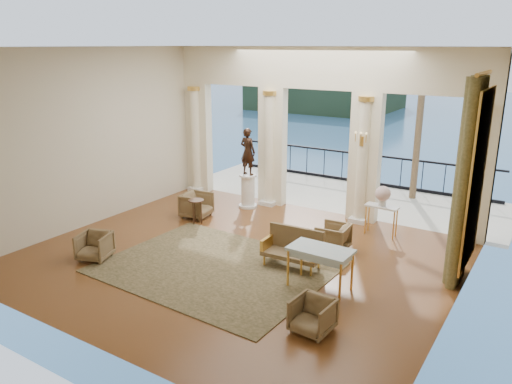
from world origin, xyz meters
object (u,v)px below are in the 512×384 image
Objects in this scene: pedestal at (248,191)px; side_table at (196,203)px; armchair_c at (333,236)px; game_table at (320,253)px; armchair_d at (197,204)px; armchair_b at (313,314)px; statue at (248,152)px; console_table at (382,211)px; settee at (293,248)px; armchair_a at (94,245)px.

pedestal reaches higher than side_table.
game_table reaches higher than armchair_c.
side_table is (0.34, -0.42, 0.19)m from armchair_d.
game_table is at bearing -19.90° from side_table.
pedestal is (-4.50, 4.91, 0.15)m from armchair_b.
game_table reaches higher than side_table.
armchair_b is 0.48× the size of statue.
statue is at bearing -33.66° from armchair_d.
pedestal is (-3.93, 3.46, -0.27)m from game_table.
console_table reaches higher than armchair_c.
armchair_c is at bearing -25.53° from pedestal.
statue reaches higher than pedestal.
settee is at bearing -43.18° from pedestal.
settee is 2.92m from console_table.
armchair_c is 3.97m from statue.
pedestal is at bearing 136.35° from armchair_b.
armchair_b is at bearing -57.62° from settee.
armchair_a is at bearing -98.80° from side_table.
game_table reaches higher than armchair_a.
game_table is (4.76, 1.41, 0.41)m from armchair_a.
console_table is at bearing 22.69° from side_table.
armchair_b is at bearing -31.74° from side_table.
armchair_d is (-5.20, 3.43, 0.05)m from armchair_b.
settee is 1.05× the size of game_table.
settee reaches higher than game_table.
armchair_c is 1.67m from console_table.
armchair_d is 0.58× the size of settee.
statue is 1.65× the size of console_table.
settee is at bearing -118.22° from armchair_d.
armchair_a is at bearing -162.48° from game_table.
armchair_a is 1.04× the size of armchair_b.
armchair_b is 2.55m from settee.
pedestal reaches higher than console_table.
pedestal is at bearing 139.71° from game_table.
pedestal is 1.17m from statue.
game_table is at bearing 12.85° from armchair_c.
armchair_d is (-4.10, 0.14, 0.02)m from armchair_c.
armchair_d is 3.96m from settee.
armchair_d is 0.76× the size of pedestal.
settee reaches higher than armchair_a.
armchair_a is at bearing -132.66° from console_table.
side_table is (-0.37, -1.90, -1.08)m from statue.
settee reaches higher than side_table.
settee is at bearing 146.67° from game_table.
armchair_c is 1.96m from game_table.
side_table reaches higher than armchair_b.
game_table reaches higher than console_table.
armchair_d is 1.64m from pedestal.
settee is at bearing 140.65° from statue.
console_table is (-0.51, 4.83, 0.31)m from armchair_b.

